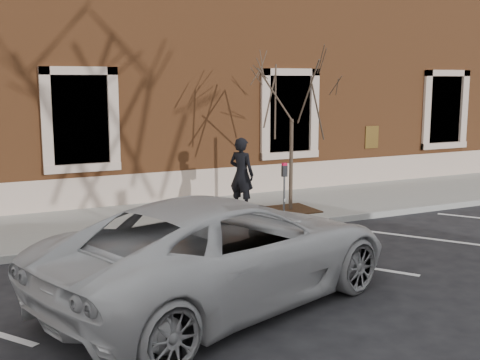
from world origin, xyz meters
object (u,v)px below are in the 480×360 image
man (242,174)px  white_truck (224,250)px  parking_meter (284,180)px  sapling (292,93)px

man → white_truck: (-2.81, -5.16, -0.25)m
parking_meter → sapling: (0.61, 0.73, 1.98)m
man → parking_meter: size_ratio=1.38×
man → parking_meter: man is taller
man → parking_meter: bearing=170.0°
white_truck → sapling: bearing=-59.4°
parking_meter → white_truck: 5.13m
parking_meter → white_truck: bearing=-116.9°
man → sapling: bearing=-146.9°
man → white_truck: bearing=119.6°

